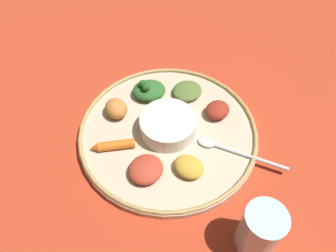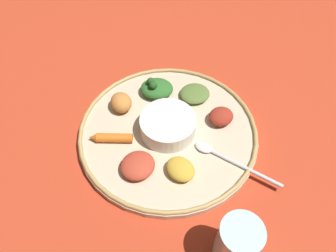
% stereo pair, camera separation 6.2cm
% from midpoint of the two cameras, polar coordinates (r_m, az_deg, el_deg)
% --- Properties ---
extents(ground_plane, '(2.40, 2.40, 0.00)m').
position_cam_midpoint_polar(ground_plane, '(0.65, -2.75, -1.75)').
color(ground_plane, '#B7381E').
extents(platter, '(0.35, 0.35, 0.01)m').
position_cam_midpoint_polar(platter, '(0.64, -2.78, -1.38)').
color(platter, '#C6B293').
rests_on(platter, ground_plane).
extents(platter_rim, '(0.35, 0.35, 0.01)m').
position_cam_midpoint_polar(platter_rim, '(0.63, -2.81, -0.85)').
color(platter_rim, tan).
rests_on(platter_rim, platter).
extents(center_bowl, '(0.11, 0.11, 0.04)m').
position_cam_midpoint_polar(center_bowl, '(0.62, -2.87, 0.08)').
color(center_bowl, silver).
rests_on(center_bowl, platter).
extents(spoon, '(0.09, 0.16, 0.01)m').
position_cam_midpoint_polar(spoon, '(0.61, 7.61, -4.25)').
color(spoon, silver).
rests_on(spoon, platter).
extents(greens_pile, '(0.09, 0.09, 0.04)m').
position_cam_midpoint_polar(greens_pile, '(0.69, -6.03, 6.20)').
color(greens_pile, '#2D6628').
rests_on(greens_pile, platter).
extents(carrot_near_spoon, '(0.08, 0.06, 0.02)m').
position_cam_midpoint_polar(carrot_near_spoon, '(0.62, -12.54, -3.56)').
color(carrot_near_spoon, orange).
rests_on(carrot_near_spoon, platter).
extents(mound_lentil_yellow, '(0.06, 0.06, 0.02)m').
position_cam_midpoint_polar(mound_lentil_yellow, '(0.58, 0.60, -7.42)').
color(mound_lentil_yellow, gold).
rests_on(mound_lentil_yellow, platter).
extents(mound_collards, '(0.08, 0.07, 0.02)m').
position_cam_midpoint_polar(mound_collards, '(0.69, 0.84, 6.09)').
color(mound_collards, '#567033').
rests_on(mound_collards, platter).
extents(mound_squash, '(0.05, 0.06, 0.03)m').
position_cam_midpoint_polar(mound_squash, '(0.66, -11.83, 2.87)').
color(mound_squash, '#C67A38').
rests_on(mound_squash, platter).
extents(mound_berbere_red, '(0.07, 0.07, 0.03)m').
position_cam_midpoint_polar(mound_berbere_red, '(0.58, -7.05, -7.82)').
color(mound_berbere_red, '#B73D28').
rests_on(mound_berbere_red, platter).
extents(mound_beet, '(0.05, 0.05, 0.03)m').
position_cam_midpoint_polar(mound_beet, '(0.65, 6.06, 2.67)').
color(mound_beet, maroon).
rests_on(mound_beet, platter).
extents(drinking_glass, '(0.06, 0.06, 0.10)m').
position_cam_midpoint_polar(drinking_glass, '(0.52, 12.28, -18.08)').
color(drinking_glass, silver).
rests_on(drinking_glass, ground_plane).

